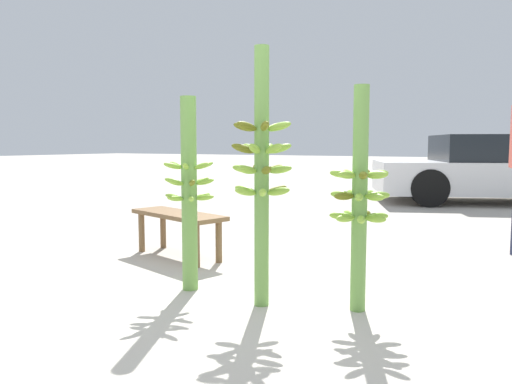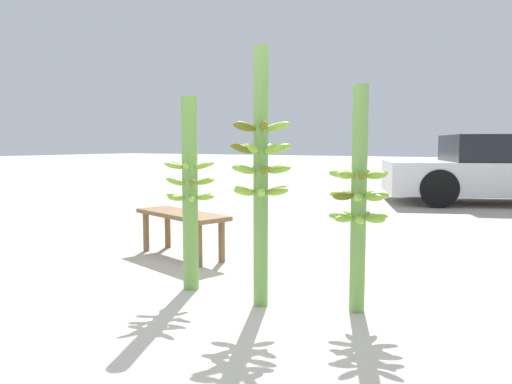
% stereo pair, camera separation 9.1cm
% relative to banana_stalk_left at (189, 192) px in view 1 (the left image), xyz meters
% --- Properties ---
extents(ground_plane, '(80.00, 80.00, 0.00)m').
position_rel_banana_stalk_left_xyz_m(ground_plane, '(0.56, -0.19, -0.73)').
color(ground_plane, '#B2AA9E').
extents(banana_stalk_left, '(0.39, 0.39, 1.42)m').
position_rel_banana_stalk_left_xyz_m(banana_stalk_left, '(0.00, 0.00, 0.00)').
color(banana_stalk_left, '#6B9E47').
rests_on(banana_stalk_left, ground_plane).
extents(banana_stalk_center, '(0.41, 0.41, 1.71)m').
position_rel_banana_stalk_left_xyz_m(banana_stalk_center, '(0.64, -0.07, 0.17)').
color(banana_stalk_center, '#6B9E47').
rests_on(banana_stalk_center, ground_plane).
extents(banana_stalk_right, '(0.39, 0.39, 1.45)m').
position_rel_banana_stalk_left_xyz_m(banana_stalk_right, '(1.24, 0.14, 0.01)').
color(banana_stalk_right, '#6B9E47').
rests_on(banana_stalk_right, ground_plane).
extents(market_bench, '(1.15, 0.66, 0.43)m').
position_rel_banana_stalk_left_xyz_m(market_bench, '(-0.74, 0.82, -0.37)').
color(market_bench, brown).
rests_on(market_bench, ground_plane).
extents(parked_car, '(4.50, 3.22, 1.24)m').
position_rel_banana_stalk_left_xyz_m(parked_car, '(1.62, 7.20, -0.11)').
color(parked_car, silver).
rests_on(parked_car, ground_plane).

